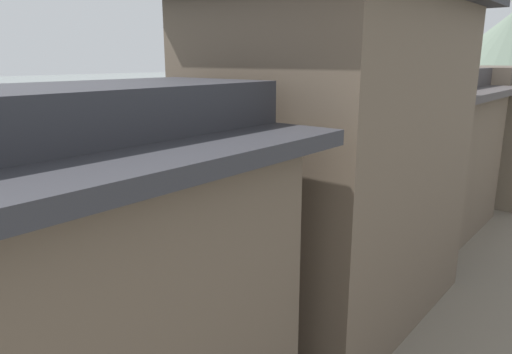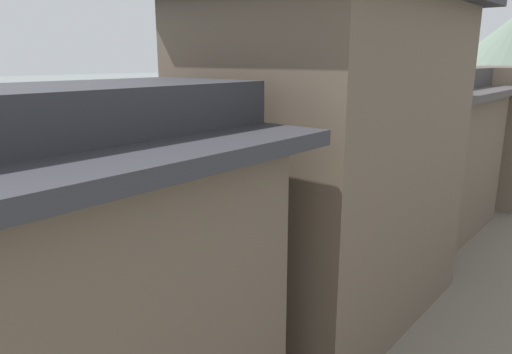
# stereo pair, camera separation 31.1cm
# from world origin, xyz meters

# --- Properties ---
(boat_moored_nearest) EXTENTS (1.15, 3.60, 0.46)m
(boat_moored_nearest) POSITION_xyz_m (4.04, 17.06, 0.16)
(boat_moored_nearest) COLOR #423328
(boat_moored_nearest) RESTS_ON ground
(boat_moored_second) EXTENTS (4.97, 1.54, 0.54)m
(boat_moored_second) POSITION_xyz_m (2.33, 50.41, 0.18)
(boat_moored_second) COLOR brown
(boat_moored_second) RESTS_ON ground
(boat_moored_third) EXTENTS (1.32, 3.61, 0.81)m
(boat_moored_third) POSITION_xyz_m (4.71, 23.56, 0.31)
(boat_moored_third) COLOR #232326
(boat_moored_third) RESTS_ON ground
(boat_moored_far) EXTENTS (4.24, 4.56, 0.42)m
(boat_moored_far) POSITION_xyz_m (-4.15, 11.64, 0.14)
(boat_moored_far) COLOR #33281E
(boat_moored_far) RESTS_ON ground
(boat_midriver_drifting) EXTENTS (0.93, 4.14, 0.46)m
(boat_midriver_drifting) POSITION_xyz_m (3.95, 37.47, 0.15)
(boat_midriver_drifting) COLOR brown
(boat_midriver_drifting) RESTS_ON ground
(boat_upstream_distant) EXTENTS (3.06, 4.33, 0.50)m
(boat_upstream_distant) POSITION_xyz_m (-3.60, 47.54, 0.17)
(boat_upstream_distant) COLOR brown
(boat_upstream_distant) RESTS_ON ground
(house_waterfront_nearest) EXTENTS (5.48, 7.08, 6.14)m
(house_waterfront_nearest) POSITION_xyz_m (9.93, 4.26, 3.83)
(house_waterfront_nearest) COLOR brown
(house_waterfront_nearest) RESTS_ON riverbank_right
(house_waterfront_second) EXTENTS (5.89, 7.67, 8.74)m
(house_waterfront_second) POSITION_xyz_m (10.13, 11.71, 5.13)
(house_waterfront_second) COLOR brown
(house_waterfront_second) RESTS_ON riverbank_right
(house_waterfront_tall) EXTENTS (5.23, 7.23, 6.14)m
(house_waterfront_tall) POSITION_xyz_m (9.80, 19.16, 3.83)
(house_waterfront_tall) COLOR brown
(house_waterfront_tall) RESTS_ON riverbank_right
(house_waterfront_narrow) EXTENTS (6.07, 7.24, 6.14)m
(house_waterfront_narrow) POSITION_xyz_m (10.22, 26.61, 3.83)
(house_waterfront_narrow) COLOR #7F705B
(house_waterfront_narrow) RESTS_ON riverbank_right
(mooring_post_dock_near) EXTENTS (0.20, 0.20, 0.84)m
(mooring_post_dock_near) POSITION_xyz_m (6.60, 6.44, 1.25)
(mooring_post_dock_near) COLOR #473828
(mooring_post_dock_near) RESTS_ON riverbank_right
(mooring_post_dock_mid) EXTENTS (0.20, 0.20, 0.75)m
(mooring_post_dock_mid) POSITION_xyz_m (6.60, 18.29, 1.20)
(mooring_post_dock_mid) COLOR #473828
(mooring_post_dock_mid) RESTS_ON riverbank_right
(mooring_post_dock_far) EXTENTS (0.20, 0.20, 0.71)m
(mooring_post_dock_far) POSITION_xyz_m (6.60, 30.27, 1.18)
(mooring_post_dock_far) COLOR #473828
(mooring_post_dock_far) RESTS_ON riverbank_right
(stone_bridge) EXTENTS (24.74, 2.40, 4.76)m
(stone_bridge) POSITION_xyz_m (0.00, 62.26, 3.09)
(stone_bridge) COLOR gray
(stone_bridge) RESTS_ON ground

